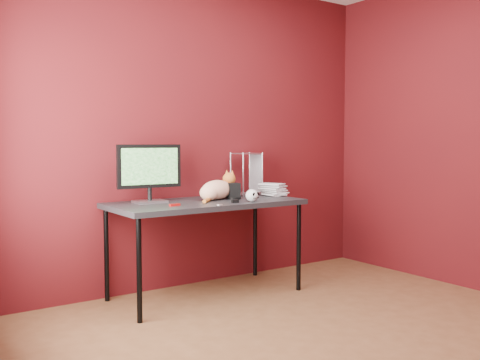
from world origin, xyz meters
TOP-DOWN VIEW (x-y plane):
  - room at (0.00, 0.00)m, footprint 3.52×3.52m
  - desk at (-0.15, 1.37)m, footprint 1.50×0.70m
  - monitor at (-0.56, 1.51)m, footprint 0.51×0.17m
  - cat at (-0.02, 1.41)m, footprint 0.44×0.32m
  - skull_mug at (0.11, 1.12)m, footprint 0.10×0.10m
  - speaker at (0.11, 1.37)m, footprint 0.11×0.11m
  - book_stack at (0.48, 1.40)m, footprint 0.22×0.24m
  - wire_rack at (0.40, 1.60)m, footprint 0.23×0.19m
  - pocket_knife at (-0.51, 1.21)m, footprint 0.09×0.04m
  - black_gadget at (-0.03, 1.14)m, footprint 0.06×0.04m
  - washer at (-0.21, 1.08)m, footprint 0.05×0.05m

SIDE VIEW (x-z plane):
  - desk at x=-0.15m, z-range 0.32..1.07m
  - washer at x=-0.21m, z-range 0.75..0.75m
  - pocket_knife at x=-0.51m, z-range 0.75..0.77m
  - black_gadget at x=-0.03m, z-range 0.75..0.78m
  - skull_mug at x=0.11m, z-range 0.75..0.85m
  - speaker at x=0.11m, z-range 0.75..0.88m
  - cat at x=-0.02m, z-range 0.71..0.95m
  - wire_rack at x=0.40m, z-range 0.75..1.12m
  - monitor at x=-0.56m, z-range 0.78..1.22m
  - book_stack at x=0.48m, z-range 0.75..1.93m
  - room at x=0.00m, z-range 0.14..2.75m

